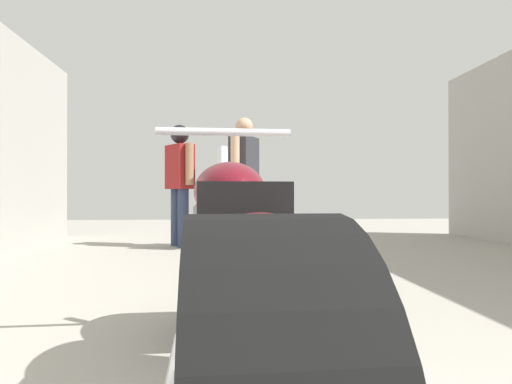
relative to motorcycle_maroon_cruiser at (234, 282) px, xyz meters
The scene contains 4 objects.
ground_plane 2.15m from the motorcycle_maroon_cruiser, 71.65° to the left, with size 18.17×18.17×0.00m, color #9E998E.
motorcycle_maroon_cruiser is the anchor object (origin of this frame).
mechanic_in_blue 4.29m from the motorcycle_maroon_cruiser, 86.83° to the left, with size 0.41×0.65×1.68m.
mechanic_with_helmet 4.66m from the motorcycle_maroon_cruiser, 97.59° to the left, with size 0.44×0.59×1.63m.
Camera 1 is at (-0.70, 0.36, 0.69)m, focal length 31.28 mm.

